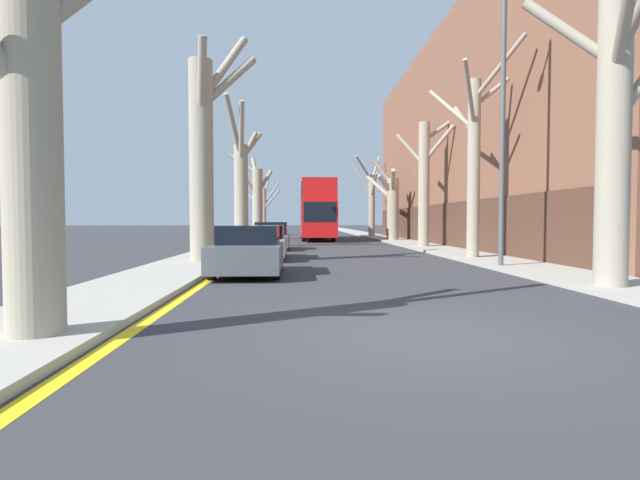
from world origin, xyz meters
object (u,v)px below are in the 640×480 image
Objects in this scene: parked_car_1 at (263,243)px; street_tree_right_1 at (473,156)px; street_tree_right_4 at (371,200)px; street_tree_right_0 at (615,125)px; street_tree_right_2 at (425,180)px; street_tree_left_4 at (264,208)px; parked_car_0 at (249,251)px; street_tree_left_0 at (40,124)px; street_tree_left_1 at (204,150)px; parked_car_2 at (271,237)px; street_tree_right_3 at (391,204)px; street_tree_left_2 at (241,182)px; double_decker_bus at (317,208)px; lamp_post at (500,104)px; street_tree_left_3 at (257,198)px.

street_tree_right_1 is at bearing -6.18° from parked_car_1.
street_tree_right_4 is at bearing 90.06° from street_tree_right_1.
street_tree_right_2 reaches higher than street_tree_right_0.
street_tree_left_4 reaches higher than parked_car_0.
street_tree_left_0 is 23.22m from street_tree_right_2.
street_tree_left_0 is at bearing -103.08° from parked_car_0.
street_tree_right_4 reaches higher than street_tree_left_0.
street_tree_left_1 reaches higher than parked_car_0.
street_tree_right_4 is 21.10m from parked_car_2.
street_tree_right_2 reaches higher than street_tree_right_3.
street_tree_right_3 is (10.03, 30.02, 0.01)m from street_tree_left_0.
street_tree_left_1 is 14.07m from street_tree_right_2.
street_tree_left_1 is (-0.07, 11.20, 1.24)m from street_tree_left_0.
double_decker_bus is (4.72, 11.07, -1.17)m from street_tree_left_2.
street_tree_left_1 is 4.45m from parked_car_1.
street_tree_right_4 is 30.18m from lamp_post.
parked_car_0 is at bearing -148.99° from street_tree_right_1.
parked_car_2 is at bearing -82.31° from street_tree_left_3.
street_tree_left_2 is 10.30m from street_tree_right_2.
street_tree_right_4 is 1.80× the size of parked_car_1.
double_decker_bus is (4.76, 22.12, -1.43)m from street_tree_left_1.
street_tree_right_1 is 1.32× the size of street_tree_right_3.
street_tree_left_1 is 22.68m from double_decker_bus.
street_tree_left_1 is 1.10× the size of street_tree_right_4.
double_decker_bus is at bearing -8.92° from street_tree_left_3.
street_tree_left_4 is (-0.18, 22.09, -0.87)m from street_tree_left_2.
street_tree_left_1 is 2.15× the size of parked_car_2.
street_tree_left_3 is at bearing 158.20° from street_tree_right_3.
street_tree_right_0 is at bearing -24.49° from parked_car_0.
street_tree_right_1 is 1.05× the size of street_tree_right_2.
street_tree_right_3 is at bearing 37.64° from street_tree_left_2.
lamp_post reaches higher than parked_car_0.
parked_car_1 is (2.01, -30.84, -2.19)m from street_tree_left_4.
street_tree_right_2 reaches higher than parked_car_2.
street_tree_left_3 is 0.87× the size of street_tree_right_1.
street_tree_left_3 is at bearing 127.89° from street_tree_right_2.
street_tree_right_3 is 0.51× the size of double_decker_bus.
lamp_post reaches higher than parked_car_1.
street_tree_left_3 is 0.92× the size of street_tree_right_2.
street_tree_right_3 is at bearing 88.46° from lamp_post.
street_tree_right_4 is (9.98, 27.91, -0.52)m from street_tree_left_1.
street_tree_left_4 is 36.73m from parked_car_0.
street_tree_right_0 is 0.82× the size of street_tree_right_1.
street_tree_right_0 reaches higher than parked_car_1.
street_tree_left_3 is 23.71m from street_tree_right_1.
street_tree_right_4 reaches higher than street_tree_left_4.
street_tree_left_1 is at bearing 166.88° from lamp_post.
street_tree_left_0 is 31.65m from street_tree_right_3.
street_tree_right_4 is 1.96× the size of parked_car_2.
street_tree_left_2 reaches higher than double_decker_bus.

